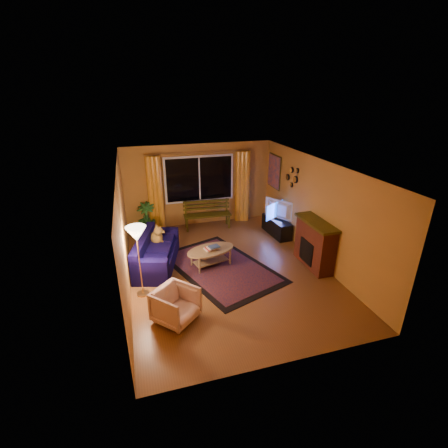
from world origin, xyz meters
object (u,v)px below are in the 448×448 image
object	(u,v)px
sofa	(157,251)
armchair	(176,304)
floor_lamp	(140,262)
bench	(208,221)
coffee_table	(211,257)
tv_console	(277,227)

from	to	relation	value
sofa	armchair	world-z (taller)	sofa
floor_lamp	armchair	bearing A→B (deg)	-61.11
bench	coffee_table	world-z (taller)	coffee_table
bench	tv_console	bearing A→B (deg)	-25.68
bench	armchair	size ratio (longest dim) A/B	1.98
floor_lamp	tv_console	distance (m)	4.46
coffee_table	sofa	bearing A→B (deg)	163.96
bench	sofa	world-z (taller)	sofa
coffee_table	armchair	bearing A→B (deg)	-121.97
coffee_table	tv_console	distance (m)	2.60
bench	floor_lamp	xyz separation A→B (m)	(-2.13, -3.02, 0.56)
bench	tv_console	world-z (taller)	tv_console
tv_console	sofa	bearing A→B (deg)	-170.78
armchair	floor_lamp	size ratio (longest dim) A/B	0.46
floor_lamp	sofa	bearing A→B (deg)	69.60
armchair	tv_console	xyz separation A→B (m)	(3.41, 3.00, -0.12)
sofa	armchair	distance (m)	2.14
sofa	floor_lamp	distance (m)	1.27
sofa	tv_console	world-z (taller)	sofa
floor_lamp	tv_console	world-z (taller)	floor_lamp
armchair	floor_lamp	xyz separation A→B (m)	(-0.56, 1.01, 0.41)
armchair	floor_lamp	bearing A→B (deg)	76.66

